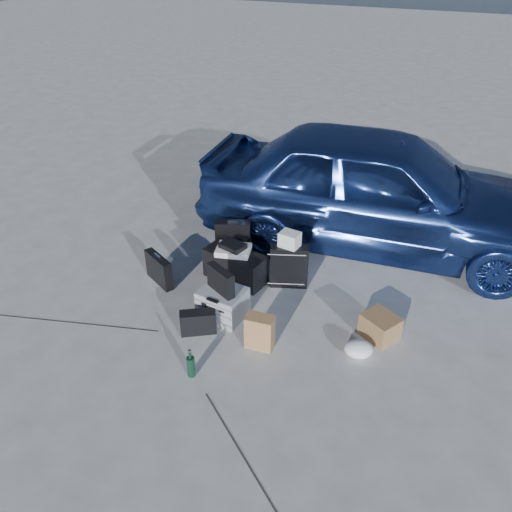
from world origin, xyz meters
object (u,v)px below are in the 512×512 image
at_px(duffel_bag, 235,266).
at_px(pelican_case, 223,303).
at_px(green_bottle, 191,363).
at_px(suitcase_left, 233,241).
at_px(cardboard_box, 380,327).
at_px(suitcase_right, 289,266).
at_px(briefcase, 159,269).
at_px(car, 378,189).

bearing_deg(duffel_bag, pelican_case, -64.29).
bearing_deg(green_bottle, suitcase_left, 107.45).
bearing_deg(suitcase_left, pelican_case, -91.27).
distance_m(suitcase_left, cardboard_box, 2.16).
xyz_separation_m(suitcase_left, suitcase_right, (0.85, -0.18, -0.02)).
distance_m(pelican_case, duffel_bag, 0.71).
relative_size(briefcase, duffel_bag, 0.63).
height_order(briefcase, suitcase_left, suitcase_left).
bearing_deg(duffel_bag, briefcase, -141.19).
height_order(car, suitcase_right, car).
xyz_separation_m(suitcase_right, duffel_bag, (-0.62, -0.18, -0.08)).
height_order(car, cardboard_box, car).
distance_m(pelican_case, suitcase_left, 1.14).
bearing_deg(car, cardboard_box, -169.85).
bearing_deg(green_bottle, car, 75.33).
height_order(suitcase_left, duffel_bag, suitcase_left).
xyz_separation_m(briefcase, cardboard_box, (2.63, 0.22, -0.06)).
distance_m(car, green_bottle, 3.39).
bearing_deg(briefcase, green_bottle, -18.89).
bearing_deg(green_bottle, cardboard_box, 42.81).
bearing_deg(briefcase, duffel_bag, 55.45).
height_order(duffel_bag, cardboard_box, duffel_bag).
distance_m(briefcase, cardboard_box, 2.64).
distance_m(briefcase, suitcase_right, 1.55).
bearing_deg(green_bottle, suitcase_right, 82.41).
bearing_deg(briefcase, cardboard_box, 29.70).
xyz_separation_m(pelican_case, duffel_bag, (-0.21, 0.68, 0.02)).
xyz_separation_m(car, suitcase_left, (-1.46, -1.27, -0.50)).
bearing_deg(duffel_bag, car, 61.27).
bearing_deg(briefcase, car, 71.02).
distance_m(suitcase_left, green_bottle, 2.05).
relative_size(pelican_case, suitcase_left, 0.83).
relative_size(suitcase_left, cardboard_box, 1.65).
height_order(car, briefcase, car).
distance_m(briefcase, suitcase_left, 1.01).
distance_m(pelican_case, green_bottle, 0.93).
xyz_separation_m(car, green_bottle, (-0.84, -3.22, -0.63)).
bearing_deg(suitcase_right, duffel_bag, 173.41).
bearing_deg(duffel_bag, suitcase_left, 130.18).
height_order(suitcase_left, suitcase_right, suitcase_left).
distance_m(suitcase_right, cardboard_box, 1.30).
height_order(briefcase, green_bottle, briefcase).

